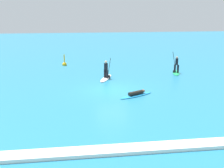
{
  "coord_description": "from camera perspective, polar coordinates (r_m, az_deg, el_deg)",
  "views": [
    {
      "loc": [
        -3.1,
        -22.46,
        6.42
      ],
      "look_at": [
        0.0,
        0.0,
        0.5
      ],
      "focal_mm": 46.01,
      "sensor_mm": 36.0,
      "label": 1
    }
  ],
  "objects": [
    {
      "name": "ground_plane",
      "position": [
        23.56,
        0.0,
        -1.18
      ],
      "size": [
        120.0,
        120.0,
        0.0
      ],
      "primitive_type": "plane",
      "color": "teal",
      "rests_on": "ground"
    },
    {
      "name": "surfer_on_blue_board",
      "position": [
        22.02,
        4.87,
        -2.02
      ],
      "size": [
        2.98,
        2.04,
        0.39
      ],
      "rotation": [
        0.0,
        0.0,
        0.5
      ],
      "color": "#1E8CD1",
      "rests_on": "ground_plane"
    },
    {
      "name": "surfer_on_green_board",
      "position": [
        30.42,
        12.66,
        2.93
      ],
      "size": [
        1.49,
        2.72,
        2.27
      ],
      "rotation": [
        0.0,
        0.0,
        4.39
      ],
      "color": "#23B266",
      "rests_on": "ground_plane"
    },
    {
      "name": "surfer_on_white_board",
      "position": [
        27.27,
        -1.21,
        1.95
      ],
      "size": [
        1.78,
        3.3,
        2.0
      ],
      "rotation": [
        0.0,
        0.0,
        1.21
      ],
      "color": "white",
      "rests_on": "ground_plane"
    },
    {
      "name": "marker_buoy",
      "position": [
        34.3,
        -9.43,
        3.97
      ],
      "size": [
        0.51,
        0.51,
        1.43
      ],
      "color": "yellow",
      "rests_on": "ground_plane"
    },
    {
      "name": "wave_crest",
      "position": [
        13.88,
        6.09,
        -12.57
      ],
      "size": [
        23.18,
        0.9,
        0.18
      ],
      "primitive_type": "cube",
      "color": "white",
      "rests_on": "ground_plane"
    }
  ]
}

